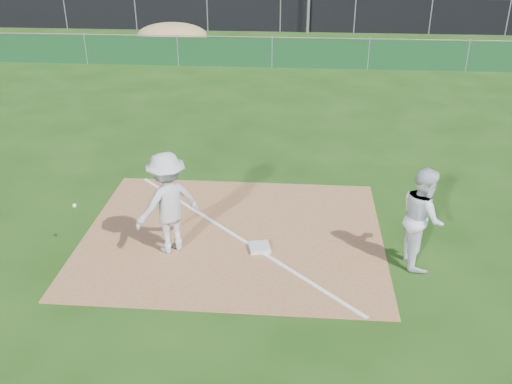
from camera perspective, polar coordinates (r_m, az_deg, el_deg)
ground at (r=19.87m, az=0.78°, el=8.92°), size 90.00×90.00×0.00m
infield_dirt at (r=11.62m, az=-2.29°, el=-4.30°), size 6.00×5.00×0.02m
foul_line at (r=11.61m, az=-2.29°, el=-4.24°), size 5.01×5.01×0.01m
green_fence at (r=24.55m, az=1.61°, el=13.72°), size 44.00×0.05×1.20m
dirt_mound at (r=28.64m, az=-8.38°, el=15.24°), size 3.38×2.60×1.17m
black_fence at (r=32.35m, az=2.45°, el=17.29°), size 46.00×0.04×1.80m
parking_lot at (r=37.42m, az=2.77°, el=17.11°), size 46.00×9.00×0.01m
first_base at (r=11.11m, az=0.35°, el=-5.54°), size 0.47×0.47×0.08m
play_at_first at (r=10.77m, az=-8.82°, el=-1.11°), size 2.52×1.41×2.00m
runner at (r=10.73m, az=16.29°, el=-2.43°), size 0.80×0.99×1.91m
car_left at (r=37.72m, az=-7.88°, el=18.07°), size 4.34×2.27×1.41m
car_mid at (r=36.32m, az=4.12°, el=17.97°), size 4.66×3.23×1.46m
car_right at (r=37.90m, az=13.60°, el=17.54°), size 4.61×2.71×1.25m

